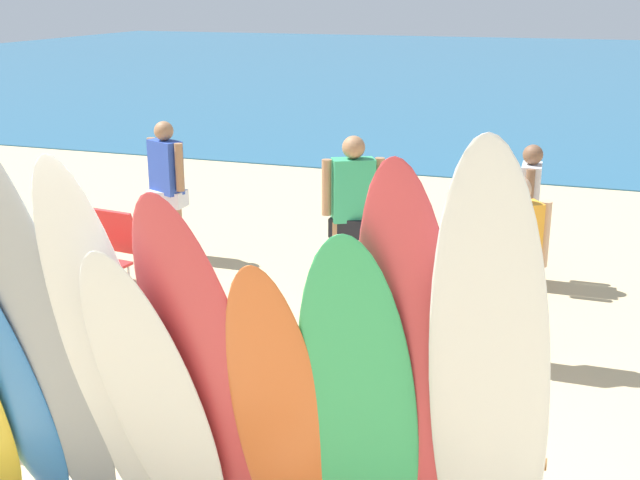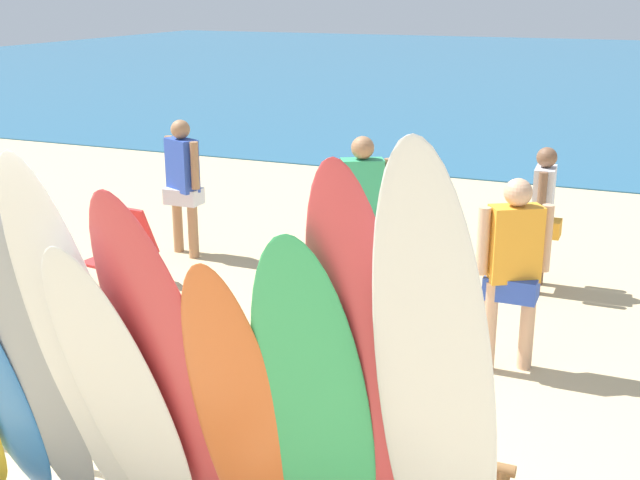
{
  "view_description": "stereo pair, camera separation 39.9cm",
  "coord_description": "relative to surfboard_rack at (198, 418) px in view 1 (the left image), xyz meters",
  "views": [
    {
      "loc": [
        2.06,
        -3.79,
        2.99
      ],
      "look_at": [
        0.0,
        2.22,
        1.02
      ],
      "focal_mm": 45.71,
      "sensor_mm": 36.0,
      "label": 1
    },
    {
      "loc": [
        2.43,
        -3.65,
        2.99
      ],
      "look_at": [
        0.0,
        2.22,
        1.02
      ],
      "focal_mm": 45.71,
      "sensor_mm": 36.0,
      "label": 2
    }
  ],
  "objects": [
    {
      "name": "surfboard_orange_8",
      "position": [
        0.79,
        -0.64,
        0.4
      ],
      "size": [
        0.49,
        0.73,
        1.94
      ],
      "primitive_type": "ellipsoid",
      "rotation": [
        0.33,
        0.0,
        0.03
      ],
      "color": "orange",
      "rests_on": "ground"
    },
    {
      "name": "ocean_water",
      "position": [
        0.0,
        29.24,
        -0.56
      ],
      "size": [
        60.0,
        40.0,
        0.02
      ],
      "primitive_type": "cube",
      "color": "#235B7F",
      "rests_on": "ground"
    },
    {
      "name": "surfboard_red_7",
      "position": [
        0.45,
        -0.65,
        0.55
      ],
      "size": [
        0.62,
        0.92,
        2.23
      ],
      "primitive_type": "ellipsoid",
      "rotation": [
        0.35,
        0.0,
        -0.08
      ],
      "color": "#D13D42",
      "rests_on": "ground"
    },
    {
      "name": "surfboard_blue_3",
      "position": [
        -0.85,
        -0.6,
        0.42
      ],
      "size": [
        0.57,
        0.75,
        1.99
      ],
      "primitive_type": "ellipsoid",
      "rotation": [
        0.32,
        0.0,
        -0.08
      ],
      "color": "#337AD1",
      "rests_on": "ground"
    },
    {
      "name": "surfboard_white_5",
      "position": [
        -0.12,
        -0.64,
        0.6
      ],
      "size": [
        0.54,
        0.86,
        2.34
      ],
      "primitive_type": "ellipsoid",
      "rotation": [
        0.32,
        0.0,
        0.07
      ],
      "color": "white",
      "rests_on": "ground"
    },
    {
      "name": "surfboard_green_9",
      "position": [
        1.17,
        -0.65,
        0.49
      ],
      "size": [
        0.59,
        0.77,
        2.11
      ],
      "primitive_type": "ellipsoid",
      "rotation": [
        0.32,
        0.0,
        0.06
      ],
      "color": "#38B266",
      "rests_on": "ground"
    },
    {
      "name": "surfboard_white_6",
      "position": [
        0.16,
        -0.68,
        0.41
      ],
      "size": [
        0.61,
        0.83,
        1.95
      ],
      "primitive_type": "ellipsoid",
      "rotation": [
        0.37,
        0.0,
        -0.06
      ],
      "color": "white",
      "rests_on": "ground"
    },
    {
      "name": "surfboard_rack",
      "position": [
        0.0,
        0.0,
        0.0
      ],
      "size": [
        3.96,
        0.07,
        0.7
      ],
      "color": "brown",
      "rests_on": "ground"
    },
    {
      "name": "beachgoer_strolling",
      "position": [
        1.47,
        4.53,
        0.29
      ],
      "size": [
        0.39,
        0.56,
        1.48
      ],
      "rotation": [
        0.0,
        0.0,
        4.76
      ],
      "color": "brown",
      "rests_on": "ground"
    },
    {
      "name": "surfboard_grey_4",
      "position": [
        -0.5,
        -0.65,
        0.65
      ],
      "size": [
        0.51,
        0.79,
        2.44
      ],
      "primitive_type": "ellipsoid",
      "rotation": [
        0.29,
        0.0,
        -0.0
      ],
      "color": "#999EA3",
      "rests_on": "ground"
    },
    {
      "name": "surfboard_white_11",
      "position": [
        1.75,
        -0.74,
        0.71
      ],
      "size": [
        0.5,
        1.04,
        2.57
      ],
      "primitive_type": "ellipsoid",
      "rotation": [
        0.36,
        0.0,
        -0.02
      ],
      "color": "white",
      "rests_on": "ground"
    },
    {
      "name": "ground",
      "position": [
        0.0,
        14.0,
        -0.57
      ],
      "size": [
        60.0,
        60.0,
        0.0
      ],
      "primitive_type": "plane",
      "color": "tan"
    },
    {
      "name": "beach_chair_striped",
      "position": [
        -2.56,
        3.02,
        -0.14
      ],
      "size": [
        0.58,
        0.74,
        0.82
      ],
      "rotation": [
        0.0,
        0.0,
        -0.13
      ],
      "color": "#B7B7BC",
      "rests_on": "ground"
    },
    {
      "name": "beachgoer_by_water",
      "position": [
        1.52,
        2.53,
        0.35
      ],
      "size": [
        0.53,
        0.38,
        1.6
      ],
      "rotation": [
        0.0,
        0.0,
        3.68
      ],
      "color": "tan",
      "rests_on": "ground"
    },
    {
      "name": "surfboard_red_10",
      "position": [
        1.42,
        -0.64,
        0.64
      ],
      "size": [
        0.55,
        0.82,
        2.42
      ],
      "primitive_type": "ellipsoid",
      "rotation": [
        0.29,
        0.0,
        -0.08
      ],
      "color": "#D13D42",
      "rests_on": "ground"
    },
    {
      "name": "beachgoer_near_rack",
      "position": [
        -0.14,
        3.62,
        0.37
      ],
      "size": [
        0.56,
        0.38,
        1.63
      ],
      "rotation": [
        0.0,
        0.0,
        3.62
      ],
      "color": "#9E704C",
      "rests_on": "ground"
    },
    {
      "name": "beachgoer_midbeach",
      "position": [
        -2.48,
        4.12,
        0.34
      ],
      "size": [
        0.55,
        0.35,
        1.58
      ],
      "rotation": [
        0.0,
        0.0,
        2.71
      ],
      "color": "#9E704C",
      "rests_on": "ground"
    }
  ]
}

